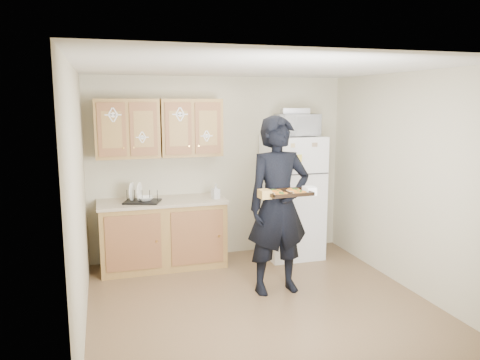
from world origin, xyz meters
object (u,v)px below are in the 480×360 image
object	(u,v)px
person	(278,206)
microwave	(297,125)
dish_rack	(142,196)
refrigerator	(292,197)
baking_tray	(287,193)

from	to	relation	value
person	microwave	bearing A→B (deg)	54.70
microwave	dish_rack	size ratio (longest dim) A/B	1.25
person	dish_rack	distance (m)	1.81
refrigerator	person	bearing A→B (deg)	-119.53
refrigerator	person	size ratio (longest dim) A/B	0.84
refrigerator	baking_tray	world-z (taller)	refrigerator
person	microwave	xyz separation A→B (m)	(0.68, 1.08, 0.84)
refrigerator	microwave	distance (m)	1.00
baking_tray	person	bearing A→B (deg)	83.63
dish_rack	refrigerator	bearing A→B (deg)	0.33
refrigerator	dish_rack	distance (m)	2.06
microwave	dish_rack	xyz separation A→B (m)	(-2.10, 0.04, -0.86)
microwave	dish_rack	bearing A→B (deg)	173.09
microwave	dish_rack	distance (m)	2.27
person	refrigerator	bearing A→B (deg)	57.28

